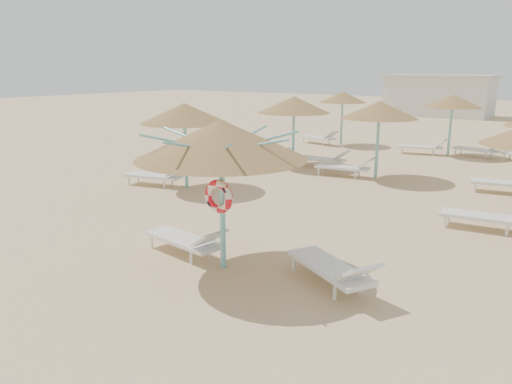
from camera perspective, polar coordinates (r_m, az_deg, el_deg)
The scene contains 6 objects.
ground at distance 9.96m, azimuth -3.82°, elevation -8.24°, with size 120.00×120.00×0.00m, color tan.
main_palapa at distance 9.15m, azimuth -3.99°, elevation 5.93°, with size 3.19×3.19×2.86m.
lounger_main_a at distance 10.35m, azimuth -7.83°, elevation -5.42°, with size 2.05×0.86×0.72m.
lounger_main_b at distance 8.92m, azimuth 8.89°, elevation -8.59°, with size 2.12×1.55×0.76m.
palapa_field at distance 18.34m, azimuth 17.01°, elevation 8.84°, with size 13.52×14.46×2.72m.
service_hut at distance 43.80m, azimuth 20.15°, elevation 10.34°, with size 8.40×4.40×3.25m.
Camera 1 is at (5.89, -7.10, 3.75)m, focal length 35.00 mm.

